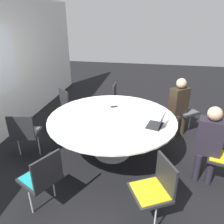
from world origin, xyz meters
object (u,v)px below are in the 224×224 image
(chair_6, at_px, (155,187))
(person_1, at_px, (179,102))
(handbag, at_px, (52,123))
(chair_1, at_px, (184,107))
(chair_5, at_px, (42,176))
(chair_4, at_px, (25,131))
(laptop, at_px, (157,123))
(person_0, at_px, (210,139))
(chair_3, at_px, (70,103))
(cell_phone, at_px, (114,107))
(chair_2, at_px, (120,98))
(coffee_cup, at_px, (100,113))

(chair_6, height_order, person_1, person_1)
(handbag, bearing_deg, chair_1, -79.42)
(chair_5, bearing_deg, chair_6, -59.93)
(chair_1, height_order, chair_4, same)
(person_1, distance_m, laptop, 1.27)
(person_0, distance_m, handbag, 3.24)
(chair_4, relative_size, person_0, 0.71)
(chair_3, xyz_separation_m, handbag, (-0.30, 0.33, -0.38))
(chair_5, distance_m, cell_phone, 1.94)
(chair_2, distance_m, cell_phone, 1.07)
(coffee_cup, bearing_deg, handbag, 62.95)
(chair_4, xyz_separation_m, chair_5, (-0.99, -0.83, 0.00))
(person_0, bearing_deg, chair_4, 14.00)
(chair_1, bearing_deg, handbag, -29.02)
(chair_3, height_order, person_0, person_0)
(chair_4, height_order, chair_5, same)
(laptop, bearing_deg, person_0, 88.86)
(chair_4, bearing_deg, cell_phone, 18.62)
(chair_6, distance_m, laptop, 1.14)
(chair_1, bearing_deg, chair_2, -51.45)
(chair_3, height_order, chair_4, same)
(chair_2, height_order, cell_phone, chair_2)
(laptop, bearing_deg, chair_2, -138.85)
(chair_5, bearing_deg, laptop, -22.67)
(laptop, bearing_deg, handbag, -96.77)
(chair_3, bearing_deg, chair_6, -7.20)
(chair_6, bearing_deg, chair_4, 39.80)
(person_1, bearing_deg, coffee_cup, -5.93)
(chair_5, xyz_separation_m, cell_phone, (1.83, -0.59, 0.22))
(laptop, distance_m, handbag, 2.50)
(person_0, distance_m, person_1, 1.43)
(person_0, distance_m, coffee_cup, 1.79)
(chair_1, xyz_separation_m, cell_phone, (-0.75, 1.40, 0.22))
(chair_4, relative_size, chair_6, 1.00)
(chair_2, distance_m, person_1, 1.42)
(laptop, bearing_deg, coffee_cup, -88.52)
(chair_2, relative_size, handbag, 2.42)
(person_1, height_order, cell_phone, person_1)
(handbag, bearing_deg, chair_4, -178.69)
(coffee_cup, height_order, handbag, coffee_cup)
(coffee_cup, xyz_separation_m, cell_phone, (0.43, -0.17, -0.04))
(person_0, bearing_deg, chair_1, -69.74)
(chair_1, bearing_deg, laptop, 27.79)
(person_0, bearing_deg, person_1, -63.56)
(coffee_cup, bearing_deg, chair_3, 44.61)
(chair_4, bearing_deg, coffee_cup, 6.27)
(chair_6, relative_size, person_0, 0.71)
(person_1, relative_size, laptop, 3.38)
(chair_6, bearing_deg, chair_1, -40.91)
(cell_phone, bearing_deg, chair_1, -61.88)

